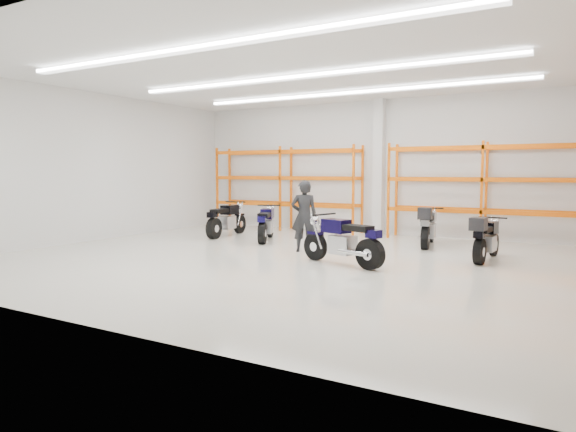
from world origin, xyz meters
The scene contains 11 objects.
ground centered at (0.00, 0.00, 0.00)m, with size 14.00×14.00×0.00m, color silver.
room_shell centered at (0.00, 0.03, 3.28)m, with size 14.02×12.02×4.51m.
motorcycle_main centered at (1.35, -0.04, 0.53)m, with size 2.25×1.01×1.13m.
motorcycle_back_a centered at (-4.08, 2.75, 0.52)m, with size 0.75×2.27×1.12m.
motorcycle_back_b centered at (-2.37, 2.50, 0.50)m, with size 1.05×2.05×1.07m.
motorcycle_back_c centered at (2.21, 3.76, 0.55)m, with size 0.77×2.25×1.15m.
motorcycle_back_d centered at (4.00, 2.09, 0.52)m, with size 0.68×2.12×1.09m.
standing_man centered at (-0.38, 1.24, 0.94)m, with size 0.69×0.45×1.88m, color black.
structural_column centered at (0.00, 5.82, 2.25)m, with size 0.32×0.32×4.50m, color white.
pallet_racking_back_left centered at (-3.40, 5.48, 1.79)m, with size 5.67×0.87×3.00m.
pallet_racking_back_right centered at (3.40, 5.48, 1.79)m, with size 5.67×0.87×3.00m.
Camera 1 is at (5.93, -10.59, 2.12)m, focal length 32.00 mm.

